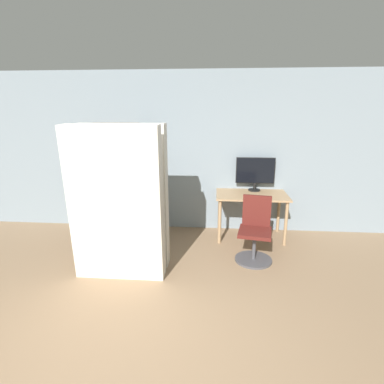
{
  "coord_description": "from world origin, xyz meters",
  "views": [
    {
      "loc": [
        0.69,
        -1.97,
        2.06
      ],
      "look_at": [
        0.39,
        1.71,
        1.05
      ],
      "focal_mm": 28.0,
      "sensor_mm": 36.0,
      "label": 1
    }
  ],
  "objects_px": {
    "bookshelf": "(112,181)",
    "mattress_near": "(116,205)",
    "monitor": "(255,172)",
    "mattress_far": "(125,197)",
    "office_chair": "(255,235)"
  },
  "relations": [
    {
      "from": "monitor",
      "to": "mattress_far",
      "type": "relative_size",
      "value": 0.33
    },
    {
      "from": "office_chair",
      "to": "monitor",
      "type": "bearing_deg",
      "value": 85.0
    },
    {
      "from": "bookshelf",
      "to": "mattress_near",
      "type": "relative_size",
      "value": 0.97
    },
    {
      "from": "monitor",
      "to": "mattress_far",
      "type": "bearing_deg",
      "value": -145.47
    },
    {
      "from": "monitor",
      "to": "mattress_near",
      "type": "height_order",
      "value": "mattress_near"
    },
    {
      "from": "mattress_far",
      "to": "mattress_near",
      "type": "bearing_deg",
      "value": -90.0
    },
    {
      "from": "mattress_near",
      "to": "mattress_far",
      "type": "height_order",
      "value": "mattress_near"
    },
    {
      "from": "monitor",
      "to": "bookshelf",
      "type": "bearing_deg",
      "value": -179.98
    },
    {
      "from": "bookshelf",
      "to": "mattress_far",
      "type": "xyz_separation_m",
      "value": [
        0.63,
        -1.26,
        0.08
      ]
    },
    {
      "from": "bookshelf",
      "to": "mattress_near",
      "type": "height_order",
      "value": "mattress_near"
    },
    {
      "from": "bookshelf",
      "to": "office_chair",
      "type": "bearing_deg",
      "value": -23.03
    },
    {
      "from": "office_chair",
      "to": "mattress_near",
      "type": "distance_m",
      "value": 1.95
    },
    {
      "from": "mattress_near",
      "to": "mattress_far",
      "type": "xyz_separation_m",
      "value": [
        0.0,
        0.36,
        -0.0
      ]
    },
    {
      "from": "office_chair",
      "to": "mattress_far",
      "type": "xyz_separation_m",
      "value": [
        -1.75,
        -0.25,
        0.59
      ]
    },
    {
      "from": "office_chair",
      "to": "bookshelf",
      "type": "bearing_deg",
      "value": 156.97
    }
  ]
}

